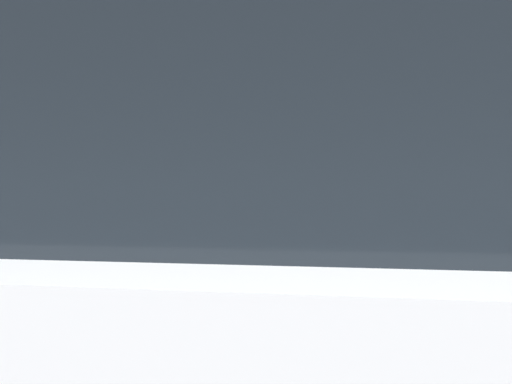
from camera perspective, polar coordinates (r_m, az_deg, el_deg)
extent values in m
cylinder|color=slate|center=(2.69, 5.83, -10.58)|extent=(0.07, 0.07, 1.04)
cylinder|color=slate|center=(2.64, 5.84, 4.19)|extent=(0.16, 0.16, 0.34)
sphere|color=silver|center=(2.67, 5.84, 8.37)|extent=(0.15, 0.15, 0.15)
cube|color=black|center=(2.57, 5.64, 5.97)|extent=(0.09, 0.01, 0.07)
cube|color=yellow|center=(2.56, 5.64, 2.97)|extent=(0.09, 0.01, 0.09)
cylinder|color=black|center=(2.81, -6.48, -11.96)|extent=(0.15, 0.15, 0.86)
cylinder|color=black|center=(2.77, -2.33, -12.10)|extent=(0.15, 0.15, 0.86)
cube|color=beige|center=(2.73, -4.42, 3.58)|extent=(0.48, 0.30, 0.64)
cylinder|color=beige|center=(2.79, -9.89, 3.87)|extent=(0.09, 0.09, 0.61)
cylinder|color=beige|center=(2.84, 1.40, 5.13)|extent=(0.16, 0.39, 0.58)
cylinder|color=#1E602D|center=(5.12, 7.01, 0.38)|extent=(24.00, 0.06, 0.06)
cylinder|color=#1E602D|center=(5.14, 7.01, -4.84)|extent=(24.00, 0.05, 0.05)
cylinder|color=#1E602D|center=(5.66, -10.49, -4.90)|extent=(0.06, 0.06, 1.04)
cylinder|color=#1E602D|center=(5.14, 7.01, -5.41)|extent=(0.06, 0.06, 1.04)
cube|color=#ADA38E|center=(6.83, 9.19, 0.78)|extent=(32.00, 0.50, 2.50)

